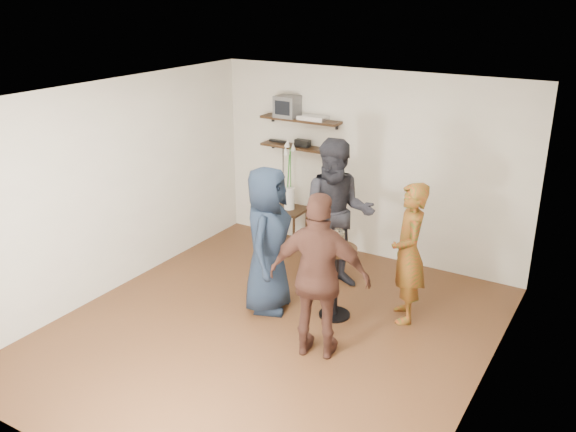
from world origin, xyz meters
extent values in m
cube|color=#4C2918|center=(0.00, 0.00, -0.02)|extent=(4.50, 5.00, 0.04)
cube|color=white|center=(0.00, 0.00, 2.62)|extent=(4.50, 5.00, 0.04)
cube|color=beige|center=(0.00, 2.52, 1.30)|extent=(4.50, 0.04, 2.60)
cube|color=beige|center=(0.00, -2.52, 1.30)|extent=(4.50, 0.04, 2.60)
cube|color=beige|center=(-2.27, 0.00, 1.30)|extent=(0.04, 5.00, 2.60)
cube|color=beige|center=(2.27, 0.00, 1.30)|extent=(0.04, 5.00, 2.60)
cube|color=black|center=(-1.00, 2.38, 1.85)|extent=(1.20, 0.25, 0.04)
cube|color=black|center=(-1.00, 2.38, 1.45)|extent=(1.20, 0.25, 0.04)
cube|color=#59595B|center=(-1.20, 2.38, 2.02)|extent=(0.32, 0.30, 0.30)
cube|color=silver|center=(-0.80, 2.38, 1.90)|extent=(0.40, 0.24, 0.06)
cube|color=black|center=(-0.96, 2.38, 1.52)|extent=(0.22, 0.10, 0.10)
cube|color=black|center=(-1.39, 2.42, 1.48)|extent=(0.30, 0.05, 0.03)
cube|color=black|center=(-1.07, 2.20, 0.54)|extent=(0.48, 0.48, 0.04)
cylinder|color=black|center=(-1.26, 2.01, 0.26)|extent=(0.04, 0.04, 0.52)
cylinder|color=black|center=(-0.89, 2.01, 0.26)|extent=(0.04, 0.04, 0.52)
cylinder|color=black|center=(-1.26, 2.39, 0.26)|extent=(0.04, 0.04, 0.52)
cylinder|color=black|center=(-0.89, 2.39, 0.26)|extent=(0.04, 0.04, 0.52)
cylinder|color=silver|center=(-1.07, 2.20, 0.73)|extent=(0.15, 0.15, 0.33)
cylinder|color=#237020|center=(-1.09, 2.20, 1.06)|extent=(0.01, 0.08, 0.60)
cone|color=silver|center=(-1.13, 2.20, 1.43)|extent=(0.08, 0.09, 0.13)
cylinder|color=#237020|center=(-1.06, 2.21, 1.09)|extent=(0.04, 0.06, 0.67)
cone|color=silver|center=(-1.03, 2.23, 1.49)|extent=(0.12, 0.13, 0.14)
cylinder|color=#237020|center=(-1.07, 2.19, 1.13)|extent=(0.11, 0.09, 0.73)
cone|color=silver|center=(-1.07, 2.16, 1.56)|extent=(0.14, 0.14, 0.14)
cylinder|color=black|center=(0.46, 0.66, 0.85)|extent=(0.47, 0.47, 0.04)
cylinder|color=black|center=(0.46, 0.66, 0.43)|extent=(0.06, 0.06, 0.80)
cylinder|color=black|center=(0.46, 0.66, 0.01)|extent=(0.36, 0.36, 0.03)
cylinder|color=silver|center=(0.39, 0.63, 0.87)|extent=(0.06, 0.06, 0.00)
cylinder|color=silver|center=(0.39, 0.63, 0.91)|extent=(0.01, 0.01, 0.09)
cylinder|color=silver|center=(0.39, 0.63, 1.01)|extent=(0.07, 0.07, 0.11)
cylinder|color=#E0AD5C|center=(0.39, 0.63, 0.99)|extent=(0.06, 0.06, 0.06)
cylinder|color=silver|center=(0.52, 0.65, 0.87)|extent=(0.06, 0.06, 0.00)
cylinder|color=silver|center=(0.52, 0.65, 0.92)|extent=(0.01, 0.01, 0.09)
cylinder|color=silver|center=(0.52, 0.65, 1.02)|extent=(0.07, 0.07, 0.12)
cylinder|color=#E0AD5C|center=(0.52, 0.65, 1.00)|extent=(0.07, 0.07, 0.06)
cylinder|color=silver|center=(0.43, 0.73, 0.87)|extent=(0.06, 0.06, 0.00)
cylinder|color=silver|center=(0.43, 0.73, 0.91)|extent=(0.01, 0.01, 0.08)
cylinder|color=silver|center=(0.43, 0.73, 1.00)|extent=(0.06, 0.06, 0.10)
cylinder|color=#E0AD5C|center=(0.43, 0.73, 0.98)|extent=(0.06, 0.06, 0.06)
cylinder|color=silver|center=(0.49, 0.66, 0.87)|extent=(0.07, 0.07, 0.00)
cylinder|color=silver|center=(0.49, 0.66, 0.92)|extent=(0.01, 0.01, 0.10)
cylinder|color=silver|center=(0.49, 0.66, 1.03)|extent=(0.07, 0.07, 0.12)
cylinder|color=#E0AD5C|center=(0.49, 0.66, 1.00)|extent=(0.07, 0.07, 0.07)
imported|color=red|center=(1.17, 1.04, 0.82)|extent=(0.62, 0.71, 1.63)
imported|color=black|center=(0.10, 1.38, 0.96)|extent=(1.15, 1.06, 1.91)
imported|color=#151F30|center=(-0.31, 0.44, 0.87)|extent=(0.77, 0.97, 1.74)
imported|color=#43251C|center=(0.66, -0.11, 0.88)|extent=(1.11, 0.67, 1.76)
camera|label=1|loc=(3.21, -4.96, 3.59)|focal=38.00mm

